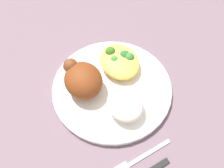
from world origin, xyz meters
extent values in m
plane|color=#6D5763|center=(0.00, 0.00, 0.00)|extent=(2.00, 2.00, 0.00)
cylinder|color=white|center=(0.00, 0.00, 0.01)|extent=(0.29, 0.29, 0.01)
torus|color=white|center=(0.00, 0.00, 0.01)|extent=(0.29, 0.29, 0.01)
ellipsoid|color=brown|center=(0.03, 0.06, 0.05)|extent=(0.10, 0.09, 0.06)
sphere|color=brown|center=(0.07, 0.07, 0.06)|extent=(0.03, 0.03, 0.03)
ellipsoid|color=silver|center=(-0.07, 0.00, 0.04)|extent=(0.09, 0.08, 0.04)
ellipsoid|color=#E8B84C|center=(0.05, -0.04, 0.03)|extent=(0.11, 0.10, 0.03)
sphere|color=#3D8B3C|center=(0.05, -0.03, 0.04)|extent=(0.02, 0.02, 0.02)
sphere|color=#2D672E|center=(0.05, -0.06, 0.04)|extent=(0.03, 0.03, 0.03)
sphere|color=#376D1E|center=(0.08, -0.03, 0.04)|extent=(0.03, 0.03, 0.03)
sphere|color=#38813A|center=(0.04, -0.07, 0.04)|extent=(0.03, 0.03, 0.03)
cube|color=silver|center=(-0.18, 0.00, 0.00)|extent=(0.02, 0.11, 0.01)
camera|label=1|loc=(-0.29, 0.14, 0.54)|focal=41.12mm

